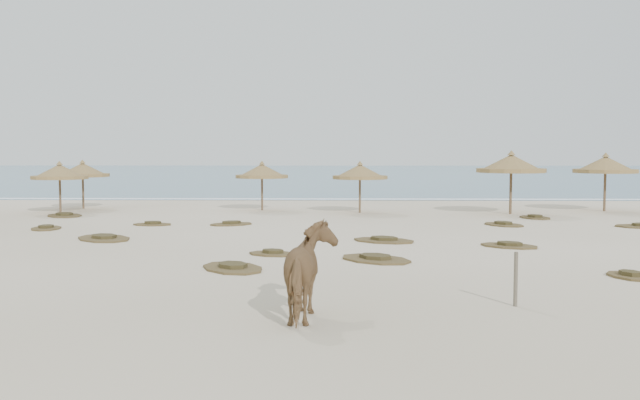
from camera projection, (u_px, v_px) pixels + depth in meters
The scene contains 24 objects.
ground at pixel (326, 266), 19.03m from camera, with size 160.00×160.00×0.00m, color beige.
ocean at pixel (333, 174), 93.83m from camera, with size 200.00×100.00×0.01m, color #2C6485.
foam_line at pixel (331, 199), 44.96m from camera, with size 70.00×0.60×0.01m, color white.
palapa_0 at pixel (60, 173), 34.95m from camera, with size 3.60×3.60×2.58m.
palapa_1 at pixel (83, 171), 37.59m from camera, with size 3.34×3.34×2.60m.
palapa_2 at pixel (262, 172), 36.62m from camera, with size 2.85×2.85×2.56m.
palapa_3 at pixel (360, 173), 35.19m from camera, with size 3.58×3.58×2.57m.
palapa_4 at pixel (511, 165), 34.44m from camera, with size 4.37×4.37×3.10m.
palapa_5 at pixel (605, 166), 36.03m from camera, with size 3.38×3.38×2.99m.
horse at pixel (311, 271), 13.02m from camera, with size 0.95×2.09×1.77m, color brown.
fence_post_near at pixel (516, 279), 14.11m from camera, with size 0.08×0.08×1.09m, color #605848.
scrub_1 at pixel (104, 238), 24.76m from camera, with size 2.84×2.97×0.16m.
scrub_2 at pixel (273, 253), 21.09m from camera, with size 1.75×1.45×0.16m.
scrub_3 at pixel (384, 240), 24.19m from camera, with size 2.61×2.31×0.16m.
scrub_4 at pixel (509, 245), 22.84m from camera, with size 2.25×2.07×0.16m.
scrub_6 at pixel (64, 215), 33.45m from camera, with size 2.55×2.80×0.16m.
scrub_7 at pixel (504, 224), 29.35m from camera, with size 2.03×2.31×0.16m.
scrub_8 at pixel (46, 228), 27.97m from camera, with size 1.47×1.94×0.16m.
scrub_9 at pixel (376, 259), 20.04m from camera, with size 2.67×2.67×0.16m.
scrub_10 at pixel (535, 217), 32.43m from camera, with size 1.61×2.09×0.16m.
scrub_11 at pixel (233, 267), 18.55m from camera, with size 2.36×2.60×0.16m.
scrub_12 at pixel (630, 275), 17.33m from camera, with size 1.27×1.59×0.16m.
scrub_13 at pixel (231, 224), 29.56m from camera, with size 2.18×1.96×0.16m.
scrub_14 at pixel (153, 224), 29.46m from camera, with size 1.68×1.15×0.16m.
Camera 1 is at (0.25, -18.86, 3.09)m, focal length 40.00 mm.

